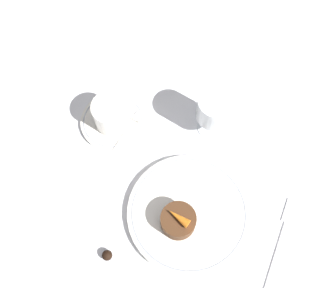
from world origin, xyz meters
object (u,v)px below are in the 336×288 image
at_px(fork, 281,232).
at_px(dessert_cake, 176,220).
at_px(dinner_plate, 186,212).
at_px(coffee_cup, 109,113).
at_px(wine_glass, 212,110).

relative_size(fork, dessert_cake, 2.77).
distance_m(dinner_plate, coffee_cup, 0.26).
bearing_deg(dessert_cake, wine_glass, 86.47).
distance_m(dinner_plate, wine_glass, 0.21).
xyz_separation_m(fork, dessert_cake, (-0.20, -0.04, 0.03)).
height_order(fork, dessert_cake, dessert_cake).
bearing_deg(dinner_plate, coffee_cup, 143.80).
xyz_separation_m(coffee_cup, fork, (0.39, -0.14, -0.04)).
xyz_separation_m(coffee_cup, dessert_cake, (0.19, -0.18, -0.01)).
bearing_deg(dessert_cake, dinner_plate, 61.64).
bearing_deg(dessert_cake, coffee_cup, 137.27).
height_order(dinner_plate, coffee_cup, coffee_cup).
distance_m(fork, dessert_cake, 0.21).
bearing_deg(dinner_plate, fork, 3.70).
distance_m(coffee_cup, dessert_cake, 0.26).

